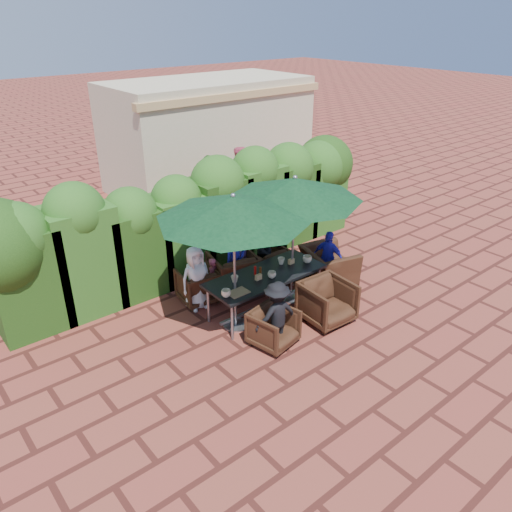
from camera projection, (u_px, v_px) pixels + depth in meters
ground at (272, 312)px, 9.20m from camera, size 80.00×80.00×0.00m
dining_table at (266, 278)px, 8.98m from camera, size 2.25×0.90×0.75m
umbrella_left at (233, 208)px, 7.84m from camera, size 2.52×2.52×2.46m
umbrella_right at (295, 189)px, 8.68m from camera, size 2.40×2.40×2.46m
chair_far_left at (198, 284)px, 9.42m from camera, size 0.78×0.75×0.72m
chair_far_mid at (233, 270)px, 9.77m from camera, size 1.00×0.96×0.87m
chair_far_right at (266, 262)px, 10.23m from camera, size 0.73×0.69×0.75m
chair_near_left at (274, 326)px, 8.18m from camera, size 0.79×0.75×0.70m
chair_near_right at (327, 300)px, 8.78m from camera, size 0.86×0.81×0.84m
chair_end_right at (329, 260)px, 10.12m from camera, size 0.93×1.19×0.91m
adult_far_left at (196, 278)px, 9.10m from camera, size 0.63×0.40×1.23m
adult_far_mid at (236, 260)px, 9.73m from camera, size 0.46×0.38×1.24m
adult_far_right at (268, 250)px, 10.12m from camera, size 0.64×0.43×1.26m
adult_near_left at (277, 314)px, 8.06m from camera, size 0.79×0.44×1.17m
adult_end_right at (328, 258)px, 9.97m from camera, size 0.52×0.73×1.12m
child_left at (214, 278)px, 9.51m from camera, size 0.35×0.31×0.82m
child_right at (244, 261)px, 10.04m from camera, size 0.35×0.30×0.92m
pedestrian_a at (212, 190)px, 12.65m from camera, size 1.75×0.76×1.82m
pedestrian_b at (239, 180)px, 13.44m from camera, size 0.87×0.54×1.80m
pedestrian_c at (263, 182)px, 13.73m from camera, size 1.08×0.86×1.54m
cup_a at (226, 293)px, 8.22m from camera, size 0.16×0.16×0.13m
cup_b at (235, 279)px, 8.66m from camera, size 0.13×0.13×0.12m
cup_c at (272, 275)px, 8.80m from camera, size 0.15×0.15×0.12m
cup_d at (281, 261)px, 9.29m from camera, size 0.13×0.13×0.13m
cup_e at (307, 259)px, 9.34m from camera, size 0.17×0.17×0.14m
ketchup_bottle at (255, 270)px, 8.90m from camera, size 0.04×0.04×0.17m
sauce_bottle at (260, 271)px, 8.87m from camera, size 0.04×0.04×0.17m
serving_tray at (238, 293)px, 8.35m from camera, size 0.35×0.25×0.02m
number_block_left at (258, 277)px, 8.75m from camera, size 0.12×0.06×0.10m
number_block_right at (291, 261)px, 9.30m from camera, size 0.12×0.06×0.10m
hedge_wall at (195, 211)px, 10.17m from camera, size 9.10×1.60×2.44m
building at (209, 134)px, 15.32m from camera, size 6.20×3.08×3.20m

